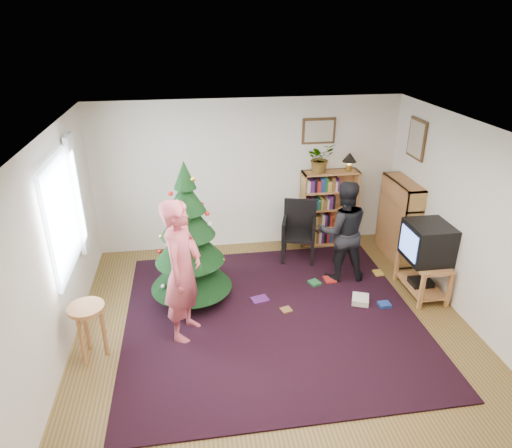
{
  "coord_description": "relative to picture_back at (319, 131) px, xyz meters",
  "views": [
    {
      "loc": [
        -0.96,
        -4.6,
        3.64
      ],
      "look_at": [
        -0.12,
        0.89,
        1.1
      ],
      "focal_mm": 32.0,
      "sensor_mm": 36.0,
      "label": 1
    }
  ],
  "objects": [
    {
      "name": "floor",
      "position": [
        -1.15,
        -2.48,
        -1.95
      ],
      "size": [
        5.0,
        5.0,
        0.0
      ],
      "primitive_type": "plane",
      "color": "brown",
      "rests_on": "ground"
    },
    {
      "name": "ceiling",
      "position": [
        -1.15,
        -2.48,
        0.55
      ],
      "size": [
        5.0,
        5.0,
        0.0
      ],
      "primitive_type": "plane",
      "rotation": [
        3.14,
        0.0,
        0.0
      ],
      "color": "white",
      "rests_on": "wall_back"
    },
    {
      "name": "wall_back",
      "position": [
        -1.15,
        0.02,
        -0.7
      ],
      "size": [
        5.0,
        0.02,
        2.5
      ],
      "primitive_type": "cube",
      "color": "silver",
      "rests_on": "floor"
    },
    {
      "name": "wall_front",
      "position": [
        -1.15,
        -4.97,
        -0.7
      ],
      "size": [
        5.0,
        0.02,
        2.5
      ],
      "primitive_type": "cube",
      "color": "silver",
      "rests_on": "floor"
    },
    {
      "name": "wall_left",
      "position": [
        -3.65,
        -2.48,
        -0.7
      ],
      "size": [
        0.02,
        5.0,
        2.5
      ],
      "primitive_type": "cube",
      "color": "silver",
      "rests_on": "floor"
    },
    {
      "name": "wall_right",
      "position": [
        1.35,
        -2.48,
        -0.7
      ],
      "size": [
        0.02,
        5.0,
        2.5
      ],
      "primitive_type": "cube",
      "color": "silver",
      "rests_on": "floor"
    },
    {
      "name": "rug",
      "position": [
        -1.15,
        -2.17,
        -1.94
      ],
      "size": [
        3.8,
        3.6,
        0.02
      ],
      "primitive_type": "cube",
      "color": "black",
      "rests_on": "floor"
    },
    {
      "name": "window_pane",
      "position": [
        -3.62,
        -1.88,
        -0.45
      ],
      "size": [
        0.04,
        1.2,
        1.4
      ],
      "primitive_type": "cube",
      "color": "silver",
      "rests_on": "wall_left"
    },
    {
      "name": "curtain",
      "position": [
        -3.58,
        -1.18,
        -0.45
      ],
      "size": [
        0.06,
        0.35,
        1.6
      ],
      "primitive_type": "cube",
      "color": "silver",
      "rests_on": "wall_left"
    },
    {
      "name": "picture_back",
      "position": [
        0.0,
        0.0,
        0.0
      ],
      "size": [
        0.55,
        0.03,
        0.42
      ],
      "color": "#4C3319",
      "rests_on": "wall_back"
    },
    {
      "name": "picture_right",
      "position": [
        1.33,
        -0.73,
        0.0
      ],
      "size": [
        0.03,
        0.5,
        0.6
      ],
      "color": "#4C3319",
      "rests_on": "wall_right"
    },
    {
      "name": "christmas_tree",
      "position": [
        -2.17,
        -1.59,
        -1.11
      ],
      "size": [
        1.11,
        1.11,
        2.02
      ],
      "rotation": [
        0.0,
        0.0,
        0.43
      ],
      "color": "#3F2816",
      "rests_on": "rug"
    },
    {
      "name": "bookshelf_back",
      "position": [
        0.21,
        -0.14,
        -1.29
      ],
      "size": [
        0.95,
        0.3,
        1.3
      ],
      "color": "#B88541",
      "rests_on": "floor"
    },
    {
      "name": "bookshelf_right",
      "position": [
        1.19,
        -0.77,
        -1.29
      ],
      "size": [
        0.3,
        0.95,
        1.3
      ],
      "rotation": [
        0.0,
        0.0,
        1.57
      ],
      "color": "#B88541",
      "rests_on": "floor"
    },
    {
      "name": "tv_stand",
      "position": [
        1.07,
        -1.91,
        -1.63
      ],
      "size": [
        0.46,
        0.82,
        0.55
      ],
      "color": "#B88541",
      "rests_on": "floor"
    },
    {
      "name": "crt_tv",
      "position": [
        1.07,
        -1.91,
        -1.14
      ],
      "size": [
        0.56,
        0.61,
        0.53
      ],
      "color": "black",
      "rests_on": "tv_stand"
    },
    {
      "name": "armchair",
      "position": [
        -0.43,
        -0.55,
        -1.44
      ],
      "size": [
        0.65,
        0.66,
        0.96
      ],
      "rotation": [
        0.0,
        0.0,
        -0.29
      ],
      "color": "black",
      "rests_on": "rug"
    },
    {
      "name": "stool",
      "position": [
        -3.35,
        -2.59,
        -1.42
      ],
      "size": [
        0.41,
        0.41,
        0.69
      ],
      "color": "#B88541",
      "rests_on": "floor"
    },
    {
      "name": "person_standing",
      "position": [
        -2.26,
        -2.34,
        -1.05
      ],
      "size": [
        0.65,
        0.77,
        1.8
      ],
      "primitive_type": "imported",
      "rotation": [
        0.0,
        0.0,
        1.17
      ],
      "color": "#C74F59",
      "rests_on": "rug"
    },
    {
      "name": "person_by_chair",
      "position": [
        0.05,
        -1.32,
        -1.18
      ],
      "size": [
        0.8,
        0.64,
        1.55
      ],
      "primitive_type": "imported",
      "rotation": [
        0.0,
        0.0,
        3.06
      ],
      "color": "black",
      "rests_on": "rug"
    },
    {
      "name": "potted_plant",
      "position": [
        0.01,
        -0.14,
        -0.41
      ],
      "size": [
        0.53,
        0.5,
        0.48
      ],
      "primitive_type": "imported",
      "rotation": [
        0.0,
        0.0,
        0.34
      ],
      "color": "gray",
      "rests_on": "bookshelf_back"
    },
    {
      "name": "table_lamp",
      "position": [
        0.51,
        -0.14,
        -0.44
      ],
      "size": [
        0.23,
        0.23,
        0.31
      ],
      "color": "#A57F33",
      "rests_on": "bookshelf_back"
    },
    {
      "name": "floor_clutter",
      "position": [
        -0.21,
        -1.77,
        -1.91
      ],
      "size": [
        2.12,
        1.04,
        0.08
      ],
      "color": "#A51E19",
      "rests_on": "rug"
    }
  ]
}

